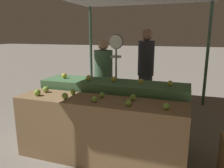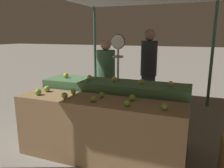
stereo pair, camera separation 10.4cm
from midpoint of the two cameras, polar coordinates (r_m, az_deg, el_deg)
ground_plane at (r=3.17m, az=-2.54°, el=-19.03°), size 60.00×60.00×0.00m
display_counter_front at (r=2.97m, az=-2.62°, el=-12.02°), size 2.25×0.55×0.85m
display_counter_back at (r=3.46m, az=1.39°, el=-7.27°), size 2.25×0.55×0.97m
apple_front_0 at (r=3.16m, az=-17.86°, el=-2.00°), size 0.09×0.09×0.09m
apple_front_1 at (r=2.90m, az=-11.25°, el=-2.98°), size 0.08×0.08×0.08m
apple_front_2 at (r=2.72m, az=-3.77°, el=-3.94°), size 0.07×0.07×0.07m
apple_front_3 at (r=2.56m, az=5.07°, el=-4.99°), size 0.08×0.08×0.08m
apple_front_4 at (r=2.50m, az=14.76°, el=-5.82°), size 0.08×0.08×0.08m
apple_front_5 at (r=3.32m, az=-15.79°, el=-1.21°), size 0.09×0.09×0.09m
apple_front_6 at (r=3.09m, az=-9.21°, el=-1.95°), size 0.08×0.08×0.08m
apple_front_7 at (r=2.90m, az=-1.74°, el=-2.84°), size 0.08×0.08×0.08m
apple_front_8 at (r=2.78m, az=6.37°, el=-3.57°), size 0.08×0.08×0.08m
apple_back_0 at (r=3.69m, az=-11.17°, el=2.22°), size 0.09×0.09×0.09m
apple_back_1 at (r=3.48m, az=-5.01°, el=1.73°), size 0.08×0.08×0.08m
apple_back_2 at (r=3.32m, az=1.52°, el=1.27°), size 0.08×0.08×0.08m
apple_back_3 at (r=3.20m, az=8.62°, el=0.63°), size 0.08×0.08×0.08m
apple_back_4 at (r=3.15m, az=16.01°, el=0.08°), size 0.08×0.08×0.08m
produce_scale at (r=3.94m, az=2.30°, el=6.01°), size 0.26×0.20×1.68m
person_vendor_at_scale at (r=4.44m, az=-0.92°, el=2.78°), size 0.43×0.43×1.57m
person_customer_left at (r=4.65m, az=10.20°, el=4.81°), size 0.46×0.46×1.78m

